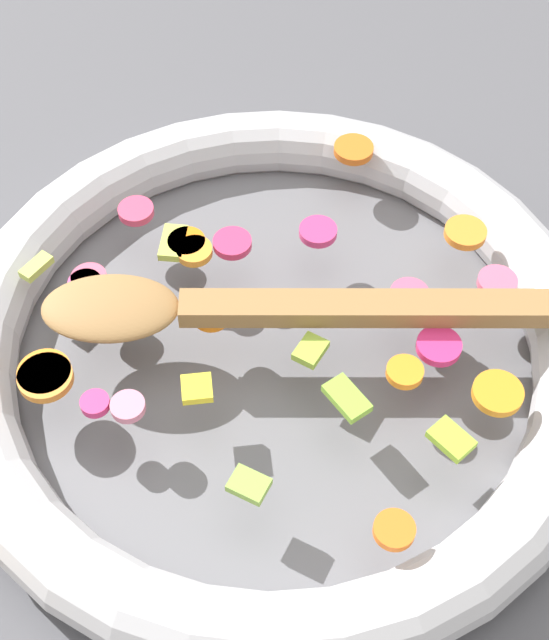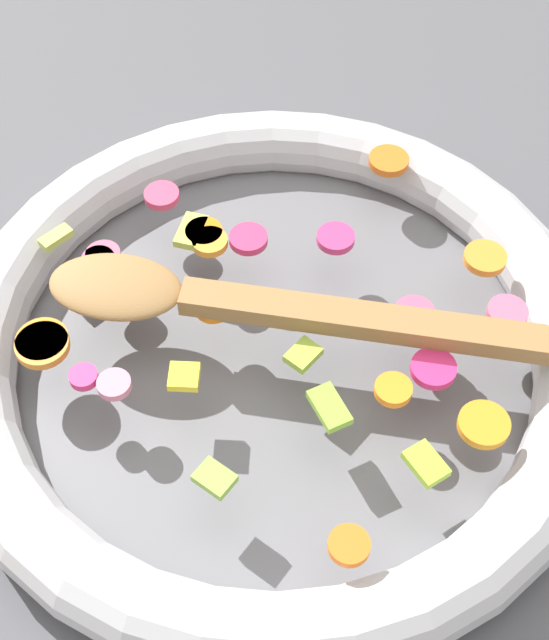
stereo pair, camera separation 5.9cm
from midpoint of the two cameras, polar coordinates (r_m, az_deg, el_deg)
ground_plane at (r=0.63m, az=2.67°, el=-2.89°), size 4.00×4.00×0.00m
skillet at (r=0.61m, az=2.75°, el=-1.75°), size 0.45×0.45×0.05m
chopped_vegetables at (r=0.59m, az=2.90°, el=0.36°), size 0.34×0.35×0.01m
wooden_spoon at (r=0.58m, az=1.02°, el=0.83°), size 0.11×0.34×0.01m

